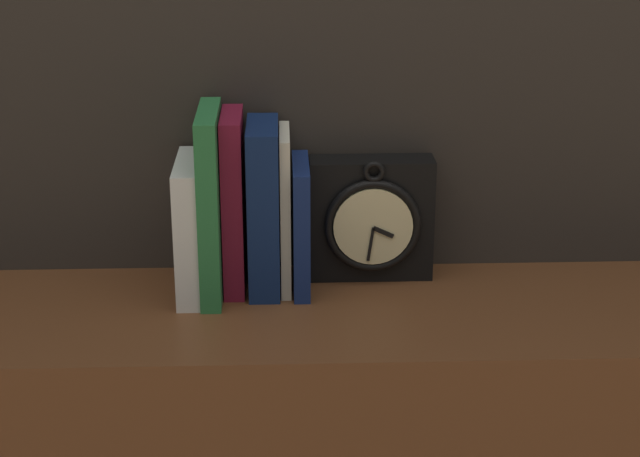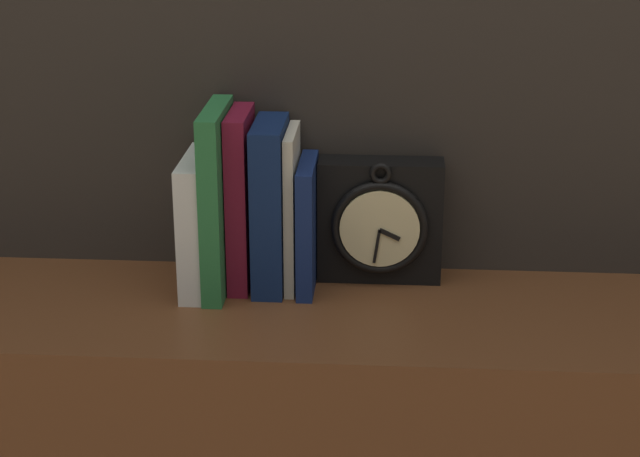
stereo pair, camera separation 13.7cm
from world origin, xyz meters
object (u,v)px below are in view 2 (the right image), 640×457
book_slot0_white (197,223)px  book_slot4_cream (292,209)px  book_slot1_green (217,200)px  book_slot3_navy (270,206)px  book_slot2_maroon (241,199)px  book_slot5_navy (307,225)px  clock (380,221)px

book_slot0_white → book_slot4_cream: (0.13, 0.02, 0.02)m
book_slot1_green → book_slot3_navy: (0.07, 0.01, -0.01)m
book_slot3_navy → book_slot1_green: bearing=-168.9°
book_slot4_cream → book_slot3_navy: bearing=-169.4°
book_slot1_green → book_slot4_cream: 0.10m
book_slot2_maroon → book_slot5_navy: 0.10m
clock → book_slot0_white: book_slot0_white is taller
book_slot1_green → book_slot3_navy: size_ratio=1.10×
clock → book_slot0_white: bearing=-170.4°
book_slot5_navy → book_slot1_green: bearing=-173.8°
clock → book_slot2_maroon: size_ratio=0.73×
clock → book_slot2_maroon: (-0.19, -0.03, 0.04)m
book_slot1_green → book_slot5_navy: 0.13m
clock → book_slot5_navy: size_ratio=1.00×
book_slot5_navy → book_slot2_maroon: bearing=176.9°
clock → book_slot5_navy: same height
clock → book_slot0_white: 0.25m
clock → book_slot2_maroon: 0.19m
book_slot2_maroon → book_slot3_navy: 0.04m
clock → book_slot2_maroon: book_slot2_maroon is taller
book_slot2_maroon → book_slot4_cream: bearing=0.9°
book_slot4_cream → book_slot5_navy: (0.02, -0.01, -0.02)m
clock → book_slot1_green: bearing=-168.6°
clock → book_slot5_navy: (-0.10, -0.03, 0.00)m
book_slot1_green → book_slot3_navy: 0.07m
book_slot2_maroon → book_slot3_navy: (0.04, -0.00, -0.01)m
clock → book_slot5_navy: bearing=-162.6°
book_slot0_white → book_slot5_navy: size_ratio=1.04×
book_slot0_white → book_slot4_cream: bearing=7.6°
book_slot1_green → book_slot5_navy: book_slot1_green is taller
book_slot3_navy → book_slot5_navy: book_slot3_navy is taller
book_slot2_maroon → book_slot4_cream: 0.07m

